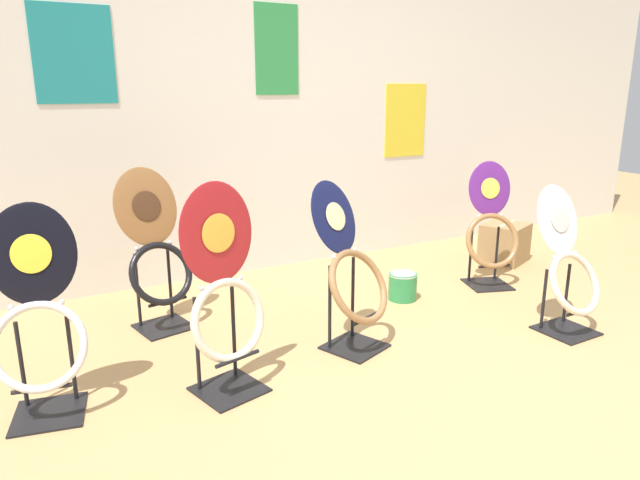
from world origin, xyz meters
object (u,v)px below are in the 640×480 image
(toilet_seat_display_navy_moon, at_px, (351,273))
(storage_box, at_px, (505,243))
(toilet_seat_display_jazz_black, at_px, (37,316))
(toilet_seat_display_purple_note, at_px, (491,231))
(toilet_seat_display_woodgrain, at_px, (156,255))
(paint_can, at_px, (403,285))
(toilet_seat_display_white_plain, at_px, (568,266))
(toilet_seat_display_crimson_swirl, at_px, (224,296))

(toilet_seat_display_navy_moon, relative_size, storage_box, 2.06)
(toilet_seat_display_navy_moon, height_order, toilet_seat_display_jazz_black, toilet_seat_display_jazz_black)
(toilet_seat_display_purple_note, height_order, toilet_seat_display_woodgrain, toilet_seat_display_woodgrain)
(toilet_seat_display_jazz_black, xyz_separation_m, paint_can, (2.11, 0.36, -0.34))
(toilet_seat_display_jazz_black, height_order, toilet_seat_display_woodgrain, toilet_seat_display_woodgrain)
(toilet_seat_display_jazz_black, height_order, storage_box, toilet_seat_display_jazz_black)
(paint_can, bearing_deg, toilet_seat_display_woodgrain, 167.69)
(storage_box, bearing_deg, toilet_seat_display_white_plain, -122.27)
(toilet_seat_display_crimson_swirl, bearing_deg, storage_box, 18.08)
(toilet_seat_display_purple_note, distance_m, toilet_seat_display_white_plain, 0.79)
(toilet_seat_display_purple_note, bearing_deg, toilet_seat_display_crimson_swirl, -166.58)
(toilet_seat_display_woodgrain, bearing_deg, toilet_seat_display_crimson_swirl, -83.98)
(toilet_seat_display_purple_note, xyz_separation_m, toilet_seat_display_white_plain, (-0.18, -0.76, -0.01))
(toilet_seat_display_white_plain, xyz_separation_m, toilet_seat_display_woodgrain, (-1.98, 1.14, 0.05))
(toilet_seat_display_purple_note, relative_size, toilet_seat_display_crimson_swirl, 0.89)
(toilet_seat_display_purple_note, height_order, toilet_seat_display_white_plain, toilet_seat_display_purple_note)
(toilet_seat_display_navy_moon, height_order, storage_box, toilet_seat_display_navy_moon)
(toilet_seat_display_jazz_black, distance_m, toilet_seat_display_woodgrain, 0.93)
(toilet_seat_display_crimson_swirl, distance_m, toilet_seat_display_woodgrain, 0.88)
(toilet_seat_display_navy_moon, bearing_deg, toilet_seat_display_jazz_black, 177.25)
(toilet_seat_display_woodgrain, bearing_deg, toilet_seat_display_purple_note, -9.94)
(toilet_seat_display_crimson_swirl, xyz_separation_m, toilet_seat_display_jazz_black, (-0.73, 0.19, -0.02))
(toilet_seat_display_white_plain, relative_size, toilet_seat_display_jazz_black, 0.91)
(toilet_seat_display_purple_note, relative_size, toilet_seat_display_white_plain, 1.05)
(toilet_seat_display_crimson_swirl, distance_m, paint_can, 1.54)
(toilet_seat_display_crimson_swirl, height_order, storage_box, toilet_seat_display_crimson_swirl)
(toilet_seat_display_purple_note, relative_size, toilet_seat_display_jazz_black, 0.96)
(toilet_seat_display_jazz_black, height_order, paint_can, toilet_seat_display_jazz_black)
(toilet_seat_display_navy_moon, relative_size, paint_can, 4.68)
(paint_can, height_order, storage_box, storage_box)
(toilet_seat_display_crimson_swirl, height_order, toilet_seat_display_woodgrain, toilet_seat_display_crimson_swirl)
(toilet_seat_display_purple_note, height_order, toilet_seat_display_crimson_swirl, toilet_seat_display_crimson_swirl)
(toilet_seat_display_crimson_swirl, bearing_deg, toilet_seat_display_white_plain, -8.11)
(toilet_seat_display_white_plain, bearing_deg, toilet_seat_display_navy_moon, 161.39)
(toilet_seat_display_white_plain, bearing_deg, toilet_seat_display_purple_note, 76.47)
(toilet_seat_display_crimson_swirl, height_order, toilet_seat_display_navy_moon, toilet_seat_display_crimson_swirl)
(toilet_seat_display_navy_moon, distance_m, toilet_seat_display_woodgrain, 1.11)
(toilet_seat_display_crimson_swirl, height_order, paint_can, toilet_seat_display_crimson_swirl)
(toilet_seat_display_navy_moon, xyz_separation_m, storage_box, (1.87, 0.72, -0.26))
(toilet_seat_display_woodgrain, bearing_deg, paint_can, -12.31)
(storage_box, bearing_deg, toilet_seat_display_crimson_swirl, -161.92)
(toilet_seat_display_purple_note, relative_size, toilet_seat_display_navy_moon, 0.98)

